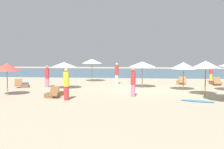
{
  "coord_description": "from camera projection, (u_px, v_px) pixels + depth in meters",
  "views": [
    {
      "loc": [
        -0.03,
        -20.72,
        2.89
      ],
      "look_at": [
        -1.93,
        0.54,
        1.1
      ],
      "focal_mm": 44.4,
      "sensor_mm": 36.0,
      "label": 1
    }
  ],
  "objects": [
    {
      "name": "ground_plane",
      "position": [
        137.0,
        90.0,
        20.8
      ],
      "size": [
        60.0,
        60.0,
        0.0
      ],
      "primitive_type": "plane",
      "color": "#BCAD8E"
    },
    {
      "name": "ocean_water",
      "position": [
        137.0,
        72.0,
        37.68
      ],
      "size": [
        48.0,
        16.0,
        0.06
      ],
      "primitive_type": "cube",
      "color": "#476B7F",
      "rests_on": "ground_plane"
    },
    {
      "name": "umbrella_0",
      "position": [
        92.0,
        61.0,
        26.27
      ],
      "size": [
        1.97,
        1.97,
        2.18
      ],
      "color": "olive",
      "rests_on": "ground_plane"
    },
    {
      "name": "umbrella_1",
      "position": [
        64.0,
        65.0,
        21.05
      ],
      "size": [
        1.94,
        1.94,
        2.07
      ],
      "color": "brown",
      "rests_on": "ground_plane"
    },
    {
      "name": "umbrella_2",
      "position": [
        206.0,
        65.0,
        17.88
      ],
      "size": [
        1.89,
        1.89,
        2.28
      ],
      "color": "olive",
      "rests_on": "ground_plane"
    },
    {
      "name": "umbrella_3",
      "position": [
        142.0,
        64.0,
        21.81
      ],
      "size": [
        2.07,
        2.07,
        2.07
      ],
      "color": "olive",
      "rests_on": "ground_plane"
    },
    {
      "name": "umbrella_4",
      "position": [
        184.0,
        66.0,
        20.35
      ],
      "size": [
        1.88,
        1.88,
        2.09
      ],
      "color": "brown",
      "rests_on": "ground_plane"
    },
    {
      "name": "umbrella_6",
      "position": [
        7.0,
        67.0,
        17.94
      ],
      "size": [
        1.71,
        1.71,
        2.13
      ],
      "color": "olive",
      "rests_on": "ground_plane"
    },
    {
      "name": "lounger_0",
      "position": [
        216.0,
        83.0,
        23.93
      ],
      "size": [
        0.77,
        1.71,
        0.73
      ],
      "color": "olive",
      "rests_on": "ground_plane"
    },
    {
      "name": "lounger_1",
      "position": [
        180.0,
        82.0,
        24.66
      ],
      "size": [
        0.85,
        1.75,
        0.7
      ],
      "color": "olive",
      "rests_on": "ground_plane"
    },
    {
      "name": "lounger_2",
      "position": [
        55.0,
        94.0,
        17.64
      ],
      "size": [
        0.99,
        1.72,
        0.75
      ],
      "color": "brown",
      "rests_on": "ground_plane"
    },
    {
      "name": "lounger_3",
      "position": [
        24.0,
        85.0,
        22.49
      ],
      "size": [
        1.13,
        1.78,
        0.7
      ],
      "color": "brown",
      "rests_on": "ground_plane"
    },
    {
      "name": "person_0",
      "position": [
        47.0,
        76.0,
        22.26
      ],
      "size": [
        0.5,
        0.5,
        1.75
      ],
      "color": "#D17299",
      "rests_on": "ground_plane"
    },
    {
      "name": "person_1",
      "position": [
        117.0,
        73.0,
        24.26
      ],
      "size": [
        0.46,
        0.46,
        1.88
      ],
      "color": "white",
      "rests_on": "ground_plane"
    },
    {
      "name": "person_3",
      "position": [
        66.0,
        84.0,
        16.36
      ],
      "size": [
        0.44,
        0.44,
        1.9
      ],
      "color": "#BF3338",
      "rests_on": "ground_plane"
    },
    {
      "name": "person_4",
      "position": [
        211.0,
        72.0,
        25.88
      ],
      "size": [
        0.45,
        0.45,
        1.84
      ],
      "color": "yellow",
      "rests_on": "ground_plane"
    },
    {
      "name": "person_5",
      "position": [
        133.0,
        82.0,
        17.56
      ],
      "size": [
        0.32,
        0.32,
        1.85
      ],
      "color": "#D17299",
      "rests_on": "ground_plane"
    },
    {
      "name": "surfboard",
      "position": [
        197.0,
        101.0,
        15.94
      ],
      "size": [
        1.93,
        1.13,
        0.07
      ],
      "color": "#338CCC",
      "rests_on": "ground_plane"
    }
  ]
}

